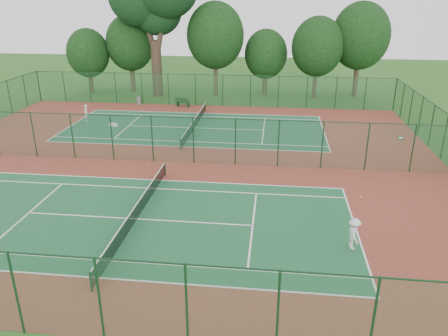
{
  "coord_description": "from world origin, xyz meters",
  "views": [
    {
      "loc": [
        7.27,
        -29.78,
        11.6
      ],
      "look_at": [
        4.34,
        -4.76,
        1.6
      ],
      "focal_mm": 35.0,
      "sensor_mm": 36.0,
      "label": 1
    }
  ],
  "objects_px": {
    "player_near": "(354,234)",
    "bench": "(183,102)",
    "kit_bag": "(113,125)",
    "player_far": "(86,113)",
    "trash_bin": "(139,101)"
  },
  "relations": [
    {
      "from": "player_near",
      "to": "bench",
      "type": "bearing_deg",
      "value": 19.64
    },
    {
      "from": "kit_bag",
      "to": "player_far",
      "type": "bearing_deg",
      "value": 166.61
    },
    {
      "from": "trash_bin",
      "to": "kit_bag",
      "type": "xyz_separation_m",
      "value": [
        0.19,
        -8.88,
        -0.28
      ]
    },
    {
      "from": "player_near",
      "to": "bench",
      "type": "relative_size",
      "value": 0.93
    },
    {
      "from": "trash_bin",
      "to": "bench",
      "type": "bearing_deg",
      "value": -6.03
    },
    {
      "from": "player_near",
      "to": "trash_bin",
      "type": "relative_size",
      "value": 1.89
    },
    {
      "from": "player_near",
      "to": "player_far",
      "type": "xyz_separation_m",
      "value": [
        -22.45,
        20.86,
        0.0
      ]
    },
    {
      "from": "bench",
      "to": "kit_bag",
      "type": "bearing_deg",
      "value": -102.76
    },
    {
      "from": "player_near",
      "to": "player_far",
      "type": "height_order",
      "value": "player_far"
    },
    {
      "from": "bench",
      "to": "kit_bag",
      "type": "xyz_separation_m",
      "value": [
        -4.98,
        -8.33,
        -0.39
      ]
    },
    {
      "from": "player_near",
      "to": "trash_bin",
      "type": "distance_m",
      "value": 34.32
    },
    {
      "from": "player_near",
      "to": "player_far",
      "type": "distance_m",
      "value": 30.65
    },
    {
      "from": "bench",
      "to": "kit_bag",
      "type": "distance_m",
      "value": 9.71
    },
    {
      "from": "player_near",
      "to": "kit_bag",
      "type": "height_order",
      "value": "player_near"
    },
    {
      "from": "player_near",
      "to": "kit_bag",
      "type": "bearing_deg",
      "value": 37.18
    }
  ]
}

